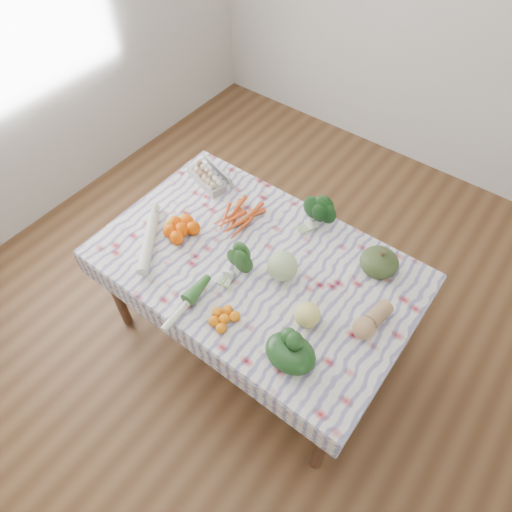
# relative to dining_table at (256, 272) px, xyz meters

# --- Properties ---
(ground) EXTENTS (4.50, 4.50, 0.00)m
(ground) POSITION_rel_dining_table_xyz_m (0.00, 0.00, -0.68)
(ground) COLOR #54351D
(ground) RESTS_ON ground
(dining_table) EXTENTS (1.60, 1.00, 0.75)m
(dining_table) POSITION_rel_dining_table_xyz_m (0.00, 0.00, 0.00)
(dining_table) COLOR brown
(dining_table) RESTS_ON ground
(tablecloth) EXTENTS (1.66, 1.06, 0.01)m
(tablecloth) POSITION_rel_dining_table_xyz_m (0.00, 0.00, 0.08)
(tablecloth) COLOR white
(tablecloth) RESTS_ON dining_table
(egg_carton) EXTENTS (0.30, 0.18, 0.07)m
(egg_carton) POSITION_rel_dining_table_xyz_m (-0.61, 0.31, 0.12)
(egg_carton) COLOR #A5A59F
(egg_carton) RESTS_ON tablecloth
(carrot_bunch) EXTENTS (0.29, 0.27, 0.04)m
(carrot_bunch) POSITION_rel_dining_table_xyz_m (-0.25, 0.17, 0.11)
(carrot_bunch) COLOR #D84D18
(carrot_bunch) RESTS_ON tablecloth
(kale_bunch) EXTENTS (0.20, 0.18, 0.14)m
(kale_bunch) POSITION_rel_dining_table_xyz_m (0.10, 0.41, 0.16)
(kale_bunch) COLOR #123913
(kale_bunch) RESTS_ON tablecloth
(kabocha_squash) EXTENTS (0.25, 0.25, 0.13)m
(kabocha_squash) POSITION_rel_dining_table_xyz_m (0.53, 0.34, 0.15)
(kabocha_squash) COLOR #384C23
(kabocha_squash) RESTS_ON tablecloth
(cabbage) EXTENTS (0.17, 0.17, 0.15)m
(cabbage) POSITION_rel_dining_table_xyz_m (0.15, 0.02, 0.16)
(cabbage) COLOR #ACC885
(cabbage) RESTS_ON tablecloth
(butternut_squash) EXTENTS (0.14, 0.24, 0.11)m
(butternut_squash) POSITION_rel_dining_table_xyz_m (0.66, 0.03, 0.14)
(butternut_squash) COLOR tan
(butternut_squash) RESTS_ON tablecloth
(orange_cluster) EXTENTS (0.30, 0.30, 0.08)m
(orange_cluster) POSITION_rel_dining_table_xyz_m (-0.44, -0.09, 0.12)
(orange_cluster) COLOR #FF5500
(orange_cluster) RESTS_ON tablecloth
(broccoli) EXTENTS (0.18, 0.18, 0.11)m
(broccoli) POSITION_rel_dining_table_xyz_m (-0.06, -0.12, 0.14)
(broccoli) COLOR #244F1D
(broccoli) RESTS_ON tablecloth
(mandarin_cluster) EXTENTS (0.20, 0.20, 0.05)m
(mandarin_cluster) POSITION_rel_dining_table_xyz_m (0.09, -0.37, 0.11)
(mandarin_cluster) COLOR orange
(mandarin_cluster) RESTS_ON tablecloth
(grapefruit) EXTENTS (0.16, 0.16, 0.12)m
(grapefruit) POSITION_rel_dining_table_xyz_m (0.40, -0.14, 0.15)
(grapefruit) COLOR #F1E472
(grapefruit) RESTS_ON tablecloth
(spinach_bag) EXTENTS (0.29, 0.26, 0.11)m
(spinach_bag) POSITION_rel_dining_table_xyz_m (0.45, -0.34, 0.14)
(spinach_bag) COLOR #143413
(spinach_bag) RESTS_ON tablecloth
(daikon) EXTENTS (0.30, 0.38, 0.06)m
(daikon) POSITION_rel_dining_table_xyz_m (-0.53, -0.26, 0.11)
(daikon) COLOR silver
(daikon) RESTS_ON tablecloth
(leek) EXTENTS (0.06, 0.34, 0.04)m
(leek) POSITION_rel_dining_table_xyz_m (-0.11, -0.42, 0.10)
(leek) COLOR white
(leek) RESTS_ON tablecloth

